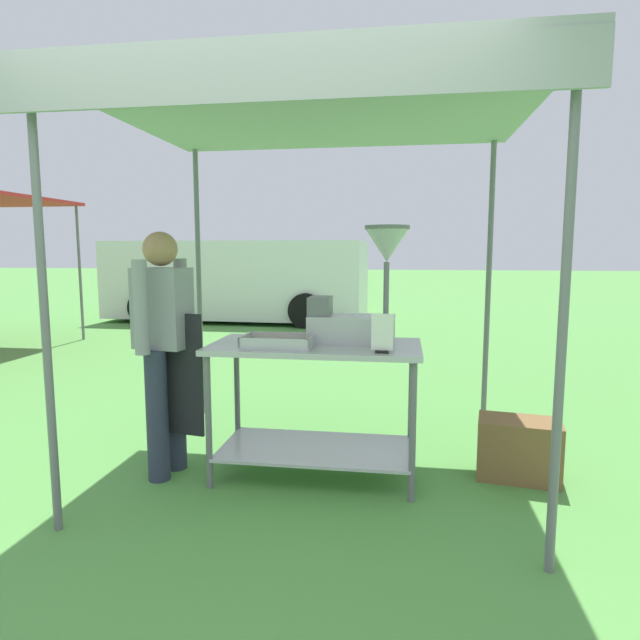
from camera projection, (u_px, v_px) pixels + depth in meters
The scene contains 9 objects.
ground_plane at pixel (353, 345), 8.53m from camera, with size 70.00×70.00×0.00m, color #519342.
stall_canopy at pixel (318, 118), 3.40m from camera, with size 2.71×2.33×2.41m.
donut_cart at pixel (315, 383), 3.52m from camera, with size 1.35×0.69×0.89m.
donut_tray at pixel (277, 343), 3.39m from camera, with size 0.44×0.27×0.07m.
donut_fryer at pixel (362, 298), 3.49m from camera, with size 0.64×0.29×0.76m.
menu_sign at pixel (382, 336), 3.17m from camera, with size 0.13×0.05×0.23m.
vendor at pixel (164, 341), 3.51m from camera, with size 0.46×0.54×1.61m.
supply_crate at pixel (519, 449), 3.53m from camera, with size 0.56×0.39×0.39m.
van_white at pixel (237, 280), 11.55m from camera, with size 5.45×2.19×1.69m.
Camera 1 is at (0.75, -2.39, 1.49)m, focal length 30.25 mm.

